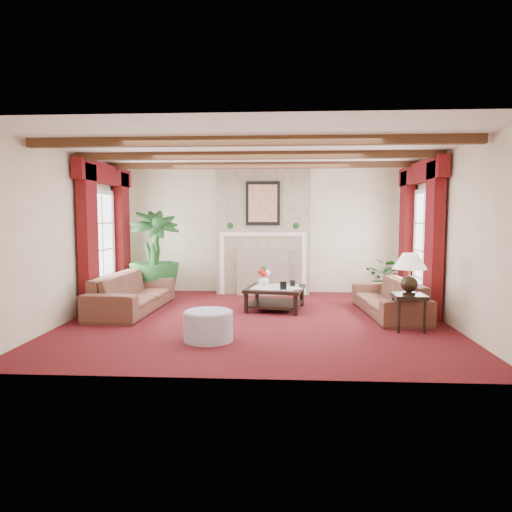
# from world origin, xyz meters

# --- Properties ---
(floor) EXTENTS (6.00, 6.00, 0.00)m
(floor) POSITION_xyz_m (0.00, 0.00, 0.00)
(floor) COLOR #4A0D0F
(floor) RESTS_ON ground
(ceiling) EXTENTS (6.00, 6.00, 0.00)m
(ceiling) POSITION_xyz_m (0.00, 0.00, 2.70)
(ceiling) COLOR white
(ceiling) RESTS_ON floor
(back_wall) EXTENTS (6.00, 0.02, 2.70)m
(back_wall) POSITION_xyz_m (0.00, 2.75, 1.35)
(back_wall) COLOR beige
(back_wall) RESTS_ON ground
(left_wall) EXTENTS (0.02, 5.50, 2.70)m
(left_wall) POSITION_xyz_m (-3.00, 0.00, 1.35)
(left_wall) COLOR beige
(left_wall) RESTS_ON ground
(right_wall) EXTENTS (0.02, 5.50, 2.70)m
(right_wall) POSITION_xyz_m (3.00, 0.00, 1.35)
(right_wall) COLOR beige
(right_wall) RESTS_ON ground
(ceiling_beams) EXTENTS (6.00, 3.00, 0.12)m
(ceiling_beams) POSITION_xyz_m (0.00, 0.00, 2.64)
(ceiling_beams) COLOR #382211
(ceiling_beams) RESTS_ON ceiling
(fireplace) EXTENTS (2.00, 0.52, 2.70)m
(fireplace) POSITION_xyz_m (0.00, 2.55, 2.70)
(fireplace) COLOR tan
(fireplace) RESTS_ON ground
(french_door_left) EXTENTS (0.10, 1.10, 2.16)m
(french_door_left) POSITION_xyz_m (-2.97, 1.00, 2.13)
(french_door_left) COLOR white
(french_door_left) RESTS_ON ground
(french_door_right) EXTENTS (0.10, 1.10, 2.16)m
(french_door_right) POSITION_xyz_m (2.97, 1.00, 2.13)
(french_door_right) COLOR white
(french_door_right) RESTS_ON ground
(curtains_left) EXTENTS (0.20, 2.40, 2.55)m
(curtains_left) POSITION_xyz_m (-2.86, 1.00, 2.55)
(curtains_left) COLOR #4E0A11
(curtains_left) RESTS_ON ground
(curtains_right) EXTENTS (0.20, 2.40, 2.55)m
(curtains_right) POSITION_xyz_m (2.86, 1.00, 2.55)
(curtains_right) COLOR #4E0A11
(curtains_right) RESTS_ON ground
(sofa_left) EXTENTS (2.32, 0.88, 0.88)m
(sofa_left) POSITION_xyz_m (-2.24, 0.54, 0.44)
(sofa_left) COLOR #320D15
(sofa_left) RESTS_ON ground
(sofa_right) EXTENTS (2.14, 0.91, 0.80)m
(sofa_right) POSITION_xyz_m (2.23, 0.45, 0.40)
(sofa_right) COLOR #320D15
(sofa_right) RESTS_ON ground
(potted_palm) EXTENTS (2.47, 2.62, 1.01)m
(potted_palm) POSITION_xyz_m (-2.20, 1.81, 0.50)
(potted_palm) COLOR black
(potted_palm) RESTS_ON ground
(small_plant) EXTENTS (1.55, 1.55, 0.64)m
(small_plant) POSITION_xyz_m (2.51, 2.01, 0.32)
(small_plant) COLOR black
(small_plant) RESTS_ON ground
(coffee_table) EXTENTS (1.14, 1.14, 0.41)m
(coffee_table) POSITION_xyz_m (0.29, 0.81, 0.20)
(coffee_table) COLOR black
(coffee_table) RESTS_ON ground
(side_table) EXTENTS (0.53, 0.53, 0.54)m
(side_table) POSITION_xyz_m (2.28, -0.58, 0.27)
(side_table) COLOR black
(side_table) RESTS_ON ground
(ottoman) EXTENTS (0.67, 0.67, 0.39)m
(ottoman) POSITION_xyz_m (-0.58, -1.31, 0.20)
(ottoman) COLOR #9592A5
(ottoman) RESTS_ON ground
(table_lamp) EXTENTS (0.49, 0.49, 0.62)m
(table_lamp) POSITION_xyz_m (2.28, -0.58, 0.85)
(table_lamp) COLOR black
(table_lamp) RESTS_ON side_table
(flower_vase) EXTENTS (0.35, 0.36, 0.20)m
(flower_vase) POSITION_xyz_m (0.07, 1.05, 0.50)
(flower_vase) COLOR silver
(flower_vase) RESTS_ON coffee_table
(book) EXTENTS (0.21, 0.15, 0.26)m
(book) POSITION_xyz_m (0.55, 0.57, 0.54)
(book) COLOR black
(book) RESTS_ON coffee_table
(photo_frame_a) EXTENTS (0.11, 0.04, 0.15)m
(photo_frame_a) POSITION_xyz_m (0.43, 0.48, 0.48)
(photo_frame_a) COLOR black
(photo_frame_a) RESTS_ON coffee_table
(photo_frame_b) EXTENTS (0.09, 0.04, 0.12)m
(photo_frame_b) POSITION_xyz_m (0.60, 0.88, 0.47)
(photo_frame_b) COLOR black
(photo_frame_b) RESTS_ON coffee_table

